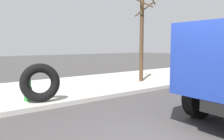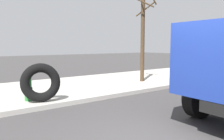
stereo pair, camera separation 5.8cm
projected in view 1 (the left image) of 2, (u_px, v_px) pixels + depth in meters
sidewalk_curb at (38, 91)px, 9.15m from camera, size 36.00×5.00×0.15m
fire_hydrant at (27, 86)px, 7.24m from camera, size 0.26×0.59×0.90m
loose_tire at (40, 83)px, 7.06m from camera, size 1.25×0.65×1.21m
bare_tree at (142, 34)px, 11.01m from camera, size 1.39×1.39×4.90m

